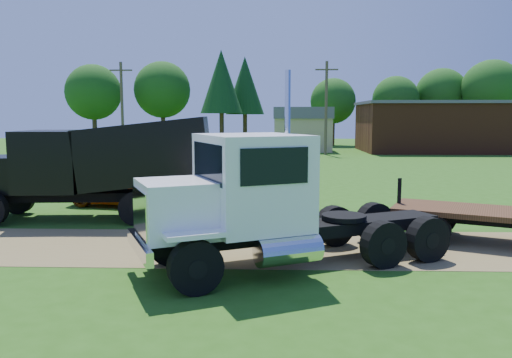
{
  "coord_description": "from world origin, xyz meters",
  "views": [
    {
      "loc": [
        0.85,
        -14.03,
        3.77
      ],
      "look_at": [
        0.27,
        3.11,
        1.6
      ],
      "focal_mm": 35.0,
      "sensor_mm": 36.0,
      "label": 1
    }
  ],
  "objects_px": {
    "black_dump_truck": "(104,163)",
    "orange_pickup": "(135,187)",
    "spectator_a": "(205,213)",
    "white_semi_tractor": "(256,202)"
  },
  "relations": [
    {
      "from": "white_semi_tractor",
      "to": "spectator_a",
      "type": "relative_size",
      "value": 4.11
    },
    {
      "from": "black_dump_truck",
      "to": "spectator_a",
      "type": "bearing_deg",
      "value": -46.56
    },
    {
      "from": "white_semi_tractor",
      "to": "orange_pickup",
      "type": "height_order",
      "value": "white_semi_tractor"
    },
    {
      "from": "white_semi_tractor",
      "to": "spectator_a",
      "type": "distance_m",
      "value": 2.71
    },
    {
      "from": "black_dump_truck",
      "to": "orange_pickup",
      "type": "xyz_separation_m",
      "value": [
        0.27,
        3.01,
        -1.31
      ]
    },
    {
      "from": "white_semi_tractor",
      "to": "spectator_a",
      "type": "bearing_deg",
      "value": 101.65
    },
    {
      "from": "orange_pickup",
      "to": "black_dump_truck",
      "type": "bearing_deg",
      "value": -173.81
    },
    {
      "from": "spectator_a",
      "to": "orange_pickup",
      "type": "bearing_deg",
      "value": 71.49
    },
    {
      "from": "white_semi_tractor",
      "to": "black_dump_truck",
      "type": "bearing_deg",
      "value": 109.45
    },
    {
      "from": "orange_pickup",
      "to": "spectator_a",
      "type": "height_order",
      "value": "spectator_a"
    }
  ]
}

